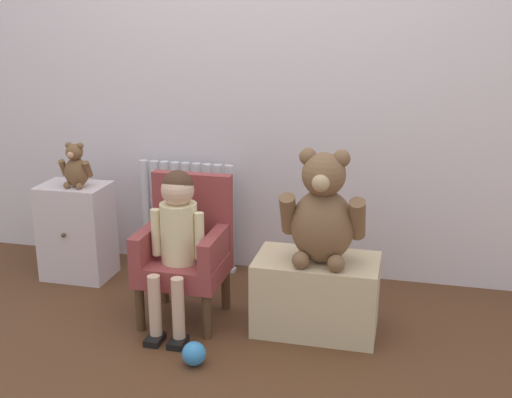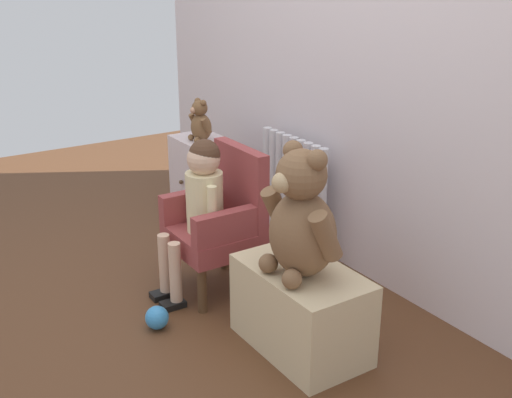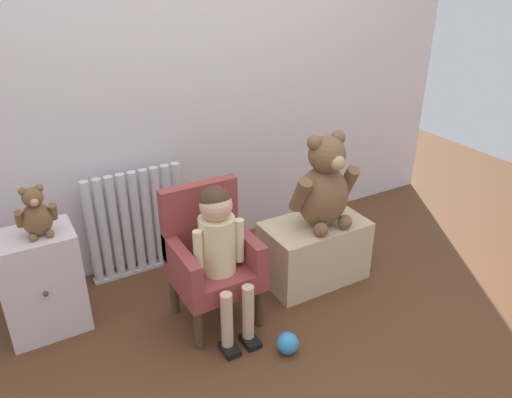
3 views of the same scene
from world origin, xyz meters
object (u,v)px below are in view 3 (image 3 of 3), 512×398
at_px(child_armchair, 211,256).
at_px(small_teddy_bear, 36,214).
at_px(toy_ball, 288,343).
at_px(small_dresser, 42,283).
at_px(radiator, 137,224).
at_px(low_bench, 314,251).
at_px(child_figure, 220,240).
at_px(large_teddy_bear, 324,186).

relative_size(child_armchair, small_teddy_bear, 2.87).
bearing_deg(toy_ball, small_teddy_bear, 141.29).
distance_m(small_dresser, toy_ball, 1.20).
height_order(radiator, child_armchair, child_armchair).
bearing_deg(child_armchair, low_bench, 0.39).
height_order(small_dresser, child_figure, child_figure).
bearing_deg(large_teddy_bear, child_figure, -172.42).
xyz_separation_m(child_armchair, small_teddy_bear, (-0.70, 0.28, 0.29)).
bearing_deg(small_teddy_bear, child_armchair, -21.65).
distance_m(child_armchair, small_teddy_bear, 0.81).
distance_m(radiator, small_dresser, 0.61).
relative_size(radiator, small_dresser, 1.18).
bearing_deg(toy_ball, large_teddy_bear, 40.66).
bearing_deg(radiator, small_dresser, -155.33).
relative_size(child_figure, toy_ball, 7.31).
distance_m(child_armchair, toy_ball, 0.55).
bearing_deg(child_figure, low_bench, 10.21).
distance_m(child_figure, small_teddy_bear, 0.82).
bearing_deg(child_figure, toy_ball, -60.85).
bearing_deg(small_teddy_bear, large_teddy_bear, -12.57).
bearing_deg(toy_ball, low_bench, 43.82).
relative_size(small_dresser, child_figure, 0.70).
bearing_deg(small_teddy_bear, low_bench, -11.68).
relative_size(child_figure, large_teddy_bear, 1.45).
distance_m(child_figure, low_bench, 0.71).
bearing_deg(toy_ball, child_armchair, 112.58).
xyz_separation_m(child_figure, toy_ball, (0.18, -0.32, -0.44)).
bearing_deg(child_armchair, small_dresser, 157.78).
bearing_deg(child_armchair, toy_ball, -67.42).
xyz_separation_m(large_teddy_bear, small_teddy_bear, (-1.35, 0.30, 0.05)).
relative_size(child_figure, small_teddy_bear, 3.13).
relative_size(low_bench, large_teddy_bear, 1.09).
xyz_separation_m(small_teddy_bear, toy_ball, (0.88, -0.71, -0.58)).
bearing_deg(large_teddy_bear, toy_ball, -139.34).
height_order(low_bench, toy_ball, low_bench).
xyz_separation_m(child_figure, large_teddy_bear, (0.65, 0.09, 0.09)).
xyz_separation_m(radiator, child_armchair, (0.19, -0.56, 0.04)).
bearing_deg(small_dresser, toy_ball, -38.42).
relative_size(small_teddy_bear, toy_ball, 2.34).
relative_size(radiator, large_teddy_bear, 1.20).
bearing_deg(low_bench, child_figure, -169.79).
xyz_separation_m(child_armchair, low_bench, (0.63, 0.00, -0.17)).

